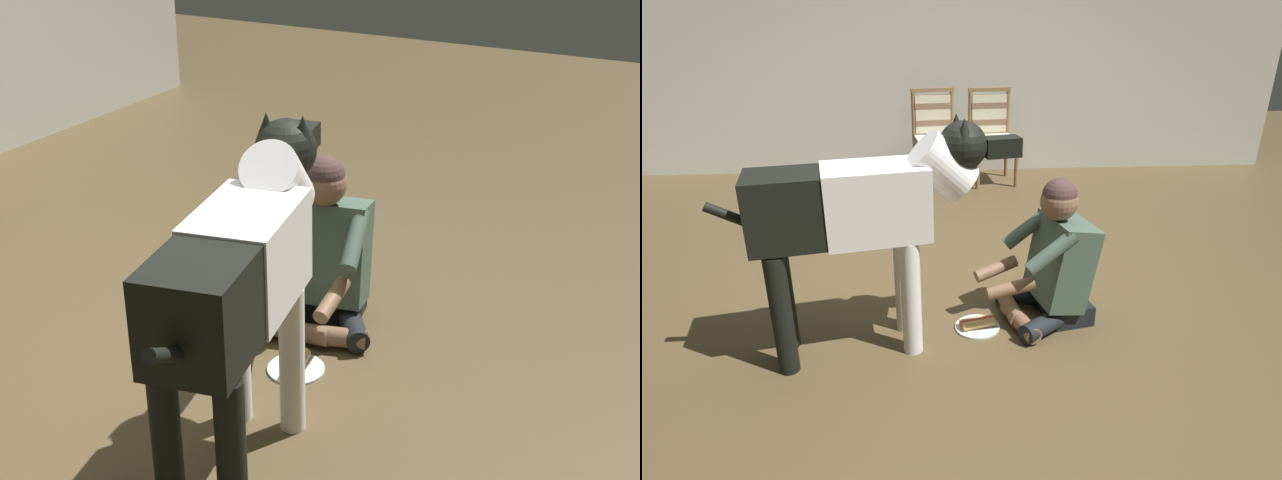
% 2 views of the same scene
% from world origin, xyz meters
% --- Properties ---
extents(ground_plane, '(14.01, 14.01, 0.00)m').
position_xyz_m(ground_plane, '(0.00, 0.00, 0.00)').
color(ground_plane, brown).
extents(back_wall, '(7.85, 0.10, 2.60)m').
position_xyz_m(back_wall, '(0.00, 3.16, 1.30)').
color(back_wall, beige).
rests_on(back_wall, ground).
extents(dining_chair_left_of_pair, '(0.52, 0.52, 0.98)m').
position_xyz_m(dining_chair_left_of_pair, '(-0.02, 2.67, 0.54)').
color(dining_chair_left_of_pair, brown).
rests_on(dining_chair_left_of_pair, ground).
extents(dining_chair_right_of_pair, '(0.51, 0.51, 0.98)m').
position_xyz_m(dining_chair_right_of_pair, '(0.58, 2.67, 0.54)').
color(dining_chair_right_of_pair, brown).
rests_on(dining_chair_right_of_pair, ground).
extents(person_sitting_on_floor, '(0.70, 0.57, 0.86)m').
position_xyz_m(person_sitting_on_floor, '(0.59, -0.23, 0.35)').
color(person_sitting_on_floor, black).
rests_on(person_sitting_on_floor, ground).
extents(large_dog, '(1.50, 0.50, 1.22)m').
position_xyz_m(large_dog, '(-0.42, -0.44, 0.78)').
color(large_dog, silver).
rests_on(large_dog, ground).
extents(hot_dog_on_plate, '(0.26, 0.26, 0.06)m').
position_xyz_m(hot_dog_on_plate, '(0.15, -0.32, 0.02)').
color(hot_dog_on_plate, silver).
rests_on(hot_dog_on_plate, ground).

